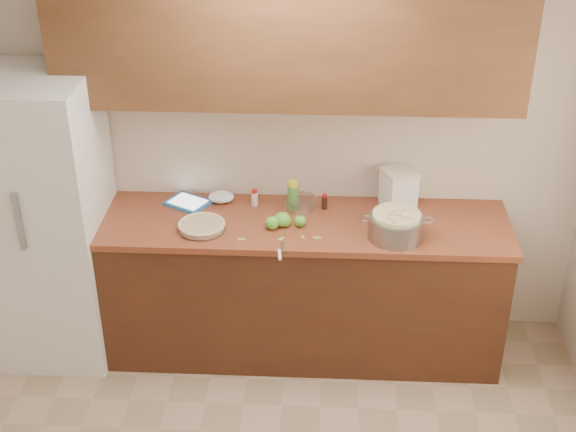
{
  "coord_description": "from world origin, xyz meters",
  "views": [
    {
      "loc": [
        0.22,
        -2.63,
        3.27
      ],
      "look_at": [
        0.01,
        1.43,
        0.98
      ],
      "focal_mm": 50.0,
      "sensor_mm": 36.0,
      "label": 1
    }
  ],
  "objects_px": {
    "colander": "(396,226)",
    "tablet": "(188,203)",
    "pie": "(202,226)",
    "flour_canister": "(399,188)"
  },
  "relations": [
    {
      "from": "flour_canister",
      "to": "tablet",
      "type": "bearing_deg",
      "value": -177.78
    },
    {
      "from": "pie",
      "to": "tablet",
      "type": "bearing_deg",
      "value": 113.13
    },
    {
      "from": "flour_canister",
      "to": "tablet",
      "type": "xyz_separation_m",
      "value": [
        -1.28,
        -0.05,
        -0.11
      ]
    },
    {
      "from": "colander",
      "to": "tablet",
      "type": "relative_size",
      "value": 1.33
    },
    {
      "from": "pie",
      "to": "colander",
      "type": "height_order",
      "value": "colander"
    },
    {
      "from": "pie",
      "to": "flour_canister",
      "type": "bearing_deg",
      "value": 17.11
    },
    {
      "from": "colander",
      "to": "flour_canister",
      "type": "distance_m",
      "value": 0.39
    },
    {
      "from": "colander",
      "to": "tablet",
      "type": "bearing_deg",
      "value": 164.96
    },
    {
      "from": "pie",
      "to": "tablet",
      "type": "distance_m",
      "value": 0.33
    },
    {
      "from": "colander",
      "to": "flour_canister",
      "type": "xyz_separation_m",
      "value": [
        0.04,
        0.38,
        0.05
      ]
    }
  ]
}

